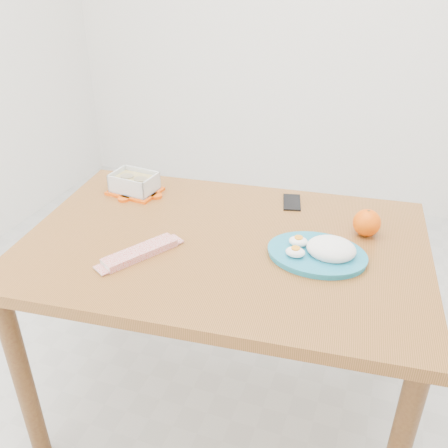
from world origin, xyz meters
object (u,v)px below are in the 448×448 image
(food_container, at_px, (134,183))
(dining_table, at_px, (224,266))
(orange_fruit, at_px, (367,223))
(rice_plate, at_px, (322,250))
(smartphone, at_px, (292,202))

(food_container, bearing_deg, dining_table, -20.20)
(orange_fruit, distance_m, rice_plate, 0.21)
(food_container, xyz_separation_m, smartphone, (0.57, 0.11, -0.03))
(smartphone, bearing_deg, food_container, 177.22)
(food_container, distance_m, orange_fruit, 0.84)
(orange_fruit, xyz_separation_m, rice_plate, (-0.11, -0.18, -0.02))
(food_container, relative_size, orange_fruit, 2.21)
(food_container, xyz_separation_m, rice_plate, (0.73, -0.20, -0.01))
(dining_table, relative_size, orange_fruit, 15.22)
(smartphone, bearing_deg, orange_fruit, -40.56)
(orange_fruit, bearing_deg, food_container, 178.30)
(orange_fruit, relative_size, rice_plate, 0.29)
(orange_fruit, bearing_deg, dining_table, -155.65)
(food_container, height_order, rice_plate, rice_plate)
(food_container, bearing_deg, rice_plate, -9.59)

